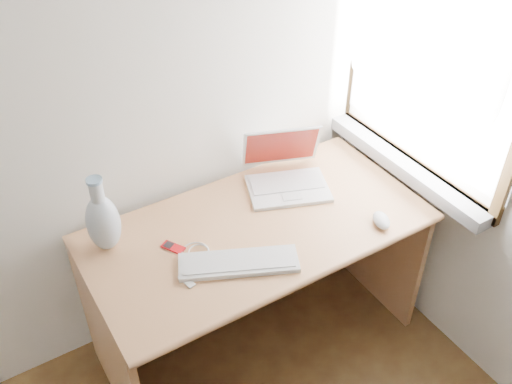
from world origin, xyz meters
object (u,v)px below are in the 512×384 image
external_keyboard (239,263)px  laptop (283,175)px  vase (103,221)px  desk (247,250)px

external_keyboard → laptop: bearing=63.3°
external_keyboard → vase: size_ratio=1.41×
external_keyboard → vase: bearing=162.6°
laptop → external_keyboard: bearing=-120.9°
external_keyboard → desk: bearing=78.7°
desk → external_keyboard: bearing=-126.4°
laptop → external_keyboard: size_ratio=0.88×
external_keyboard → vase: (-0.38, 0.35, 0.12)m
desk → vase: vase is taller
laptop → vase: 0.80m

